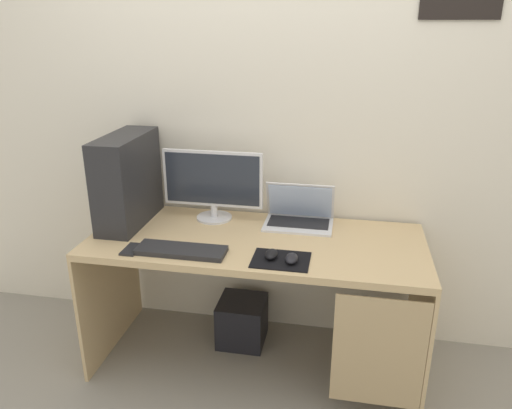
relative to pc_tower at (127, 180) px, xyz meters
The scene contains 12 objects.
ground_plane 1.19m from the pc_tower, ahead, with size 8.00×8.00×0.00m, color gray.
wall_back 0.84m from the pc_tower, 23.14° to the left, with size 4.00×0.05×2.60m.
desk 0.81m from the pc_tower, ahead, with size 1.66×0.69×0.72m.
pc_tower is the anchor object (origin of this frame).
monitor 0.44m from the pc_tower, 15.94° to the left, with size 0.54×0.19×0.38m.
laptop 0.92m from the pc_tower, ahead, with size 0.36×0.23×0.22m.
keyboard 0.54m from the pc_tower, 38.55° to the right, with size 0.42×0.14×0.02m, color #232326.
mousepad 0.93m from the pc_tower, 19.25° to the right, with size 0.26×0.20×0.01m, color black.
mouse_left 0.89m from the pc_tower, 19.61° to the right, with size 0.06×0.10×0.03m, color black.
mouse_right 0.98m from the pc_tower, 19.11° to the right, with size 0.06×0.10×0.03m, color black.
cell_phone 0.43m from the pc_tower, 65.51° to the right, with size 0.07×0.13×0.01m, color #232326.
subwoofer 1.02m from the pc_tower, ahead, with size 0.26×0.26×0.26m, color black.
Camera 1 is at (0.42, -2.18, 1.74)m, focal length 34.40 mm.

